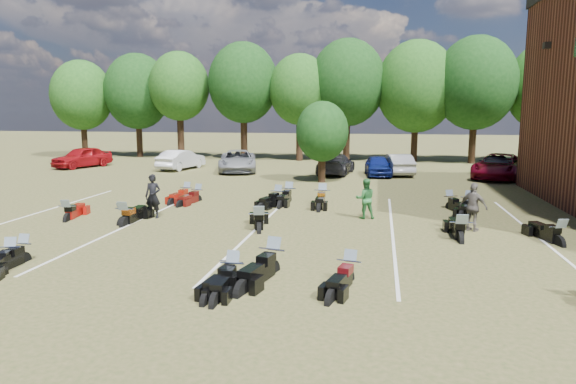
% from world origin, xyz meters
% --- Properties ---
extents(ground, '(160.00, 160.00, 0.00)m').
position_xyz_m(ground, '(0.00, 0.00, 0.00)').
color(ground, brown).
rests_on(ground, ground).
extents(car_0, '(3.43, 5.04, 1.59)m').
position_xyz_m(car_0, '(-21.06, 20.31, 0.80)').
color(car_0, maroon).
rests_on(car_0, ground).
extents(car_1, '(2.45, 4.65, 1.46)m').
position_xyz_m(car_1, '(-13.08, 20.43, 0.73)').
color(car_1, '#BCBDC0').
rests_on(car_1, ground).
extents(car_2, '(3.86, 6.02, 1.54)m').
position_xyz_m(car_2, '(-8.56, 19.87, 0.77)').
color(car_2, gray).
rests_on(car_2, ground).
extents(car_3, '(2.57, 5.13, 1.43)m').
position_xyz_m(car_3, '(-1.49, 19.47, 0.72)').
color(car_3, black).
rests_on(car_3, ground).
extents(car_4, '(2.01, 4.13, 1.36)m').
position_xyz_m(car_4, '(1.38, 19.21, 0.68)').
color(car_4, navy).
rests_on(car_4, ground).
extents(car_5, '(2.27, 4.54, 1.43)m').
position_xyz_m(car_5, '(2.71, 20.02, 0.71)').
color(car_5, '#A2A39E').
rests_on(car_5, ground).
extents(car_6, '(4.64, 6.36, 1.61)m').
position_xyz_m(car_6, '(9.08, 19.11, 0.80)').
color(car_6, '#5D0515').
rests_on(car_6, ground).
extents(car_7, '(2.76, 5.17, 1.43)m').
position_xyz_m(car_7, '(9.04, 20.13, 0.71)').
color(car_7, '#323237').
rests_on(car_7, ground).
extents(person_black, '(0.66, 0.44, 1.81)m').
position_xyz_m(person_black, '(-7.64, 3.78, 0.90)').
color(person_black, black).
rests_on(person_black, ground).
extents(person_green, '(0.90, 0.76, 1.64)m').
position_xyz_m(person_green, '(0.94, 5.18, 0.82)').
color(person_green, '#286B32').
rests_on(person_green, ground).
extents(person_grey, '(1.11, 0.95, 1.79)m').
position_xyz_m(person_grey, '(4.89, 3.64, 0.89)').
color(person_grey, '#5D5650').
rests_on(person_grey, ground).
extents(motorcycle_0, '(0.72, 2.06, 1.14)m').
position_xyz_m(motorcycle_0, '(-8.71, -2.74, 0.00)').
color(motorcycle_0, black).
rests_on(motorcycle_0, ground).
extents(motorcycle_1, '(1.17, 2.13, 1.13)m').
position_xyz_m(motorcycle_1, '(-8.81, -3.14, 0.00)').
color(motorcycle_1, black).
rests_on(motorcycle_1, ground).
extents(motorcycle_2, '(0.89, 2.11, 1.14)m').
position_xyz_m(motorcycle_2, '(-2.20, -3.40, 0.00)').
color(motorcycle_2, black).
rests_on(motorcycle_2, ground).
extents(motorcycle_3, '(0.65, 2.03, 1.13)m').
position_xyz_m(motorcycle_3, '(-2.15, -3.50, 0.00)').
color(motorcycle_3, black).
rests_on(motorcycle_3, ground).
extents(motorcycle_4, '(1.31, 2.57, 1.37)m').
position_xyz_m(motorcycle_4, '(-1.33, -2.46, 0.00)').
color(motorcycle_4, black).
rests_on(motorcycle_4, ground).
extents(motorcycle_5, '(1.12, 2.20, 1.17)m').
position_xyz_m(motorcycle_5, '(0.78, -2.86, 0.00)').
color(motorcycle_5, black).
rests_on(motorcycle_5, ground).
extents(motorcycle_7, '(1.09, 2.29, 1.22)m').
position_xyz_m(motorcycle_7, '(-10.78, 2.60, 0.00)').
color(motorcycle_7, maroon).
rests_on(motorcycle_7, ground).
extents(motorcycle_8, '(0.81, 2.41, 1.34)m').
position_xyz_m(motorcycle_8, '(-8.09, 2.20, 0.00)').
color(motorcycle_8, black).
rests_on(motorcycle_8, ground).
extents(motorcycle_9, '(1.13, 2.22, 1.18)m').
position_xyz_m(motorcycle_9, '(-8.29, 2.45, 0.00)').
color(motorcycle_9, black).
rests_on(motorcycle_9, ground).
extents(motorcycle_10, '(1.33, 2.57, 1.37)m').
position_xyz_m(motorcycle_10, '(-2.79, 2.14, 0.00)').
color(motorcycle_10, black).
rests_on(motorcycle_10, ground).
extents(motorcycle_12, '(0.82, 2.43, 1.35)m').
position_xyz_m(motorcycle_12, '(4.23, 1.95, 0.00)').
color(motorcycle_12, black).
rests_on(motorcycle_12, ground).
extents(motorcycle_13, '(1.32, 2.38, 1.27)m').
position_xyz_m(motorcycle_13, '(7.34, 2.04, 0.00)').
color(motorcycle_13, black).
rests_on(motorcycle_13, ground).
extents(motorcycle_14, '(1.08, 2.20, 1.18)m').
position_xyz_m(motorcycle_14, '(-7.18, 7.75, 0.00)').
color(motorcycle_14, '#4C0D0A').
rests_on(motorcycle_14, ground).
extents(motorcycle_15, '(0.91, 2.20, 1.19)m').
position_xyz_m(motorcycle_15, '(-7.93, 8.20, 0.00)').
color(motorcycle_15, maroon).
rests_on(motorcycle_15, ground).
extents(motorcycle_16, '(1.28, 2.36, 1.26)m').
position_xyz_m(motorcycle_16, '(-3.23, 7.72, 0.00)').
color(motorcycle_16, black).
rests_on(motorcycle_16, ground).
extents(motorcycle_17, '(0.82, 2.42, 1.34)m').
position_xyz_m(motorcycle_17, '(-1.14, 8.10, 0.00)').
color(motorcycle_17, black).
rests_on(motorcycle_17, ground).
extents(motorcycle_18, '(0.89, 2.41, 1.32)m').
position_xyz_m(motorcycle_18, '(-2.82, 8.47, 0.00)').
color(motorcycle_18, black).
rests_on(motorcycle_18, ground).
extents(motorcycle_19, '(1.42, 2.39, 1.27)m').
position_xyz_m(motorcycle_19, '(5.36, 7.42, 0.00)').
color(motorcycle_19, black).
rests_on(motorcycle_19, ground).
extents(motorcycle_20, '(1.35, 2.22, 1.18)m').
position_xyz_m(motorcycle_20, '(4.64, 7.92, 0.00)').
color(motorcycle_20, black).
rests_on(motorcycle_20, ground).
extents(tree_line, '(56.00, 6.00, 9.79)m').
position_xyz_m(tree_line, '(-1.00, 29.00, 6.31)').
color(tree_line, black).
rests_on(tree_line, ground).
extents(young_tree_midfield, '(3.20, 3.20, 4.70)m').
position_xyz_m(young_tree_midfield, '(-2.00, 15.50, 3.09)').
color(young_tree_midfield, black).
rests_on(young_tree_midfield, ground).
extents(parking_lines, '(20.10, 14.00, 0.01)m').
position_xyz_m(parking_lines, '(-3.00, 3.00, 0.01)').
color(parking_lines, silver).
rests_on(parking_lines, ground).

